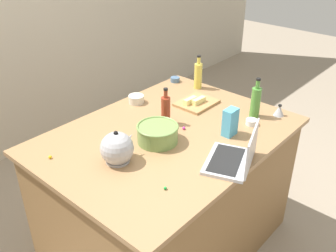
# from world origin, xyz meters

# --- Properties ---
(ground_plane) EXTENTS (12.00, 12.00, 0.00)m
(ground_plane) POSITION_xyz_m (0.00, 0.00, 0.00)
(ground_plane) COLOR gray
(island_counter) EXTENTS (1.52, 1.12, 0.90)m
(island_counter) POSITION_xyz_m (0.00, 0.00, 0.45)
(island_counter) COLOR olive
(island_counter) RESTS_ON ground
(laptop) EXTENTS (0.37, 0.32, 0.22)m
(laptop) POSITION_xyz_m (-0.01, -0.48, 0.95)
(laptop) COLOR #B7B7BC
(laptop) RESTS_ON island_counter
(mixing_bowl_large) EXTENTS (0.24, 0.24, 0.11)m
(mixing_bowl_large) POSITION_xyz_m (-0.11, -0.02, 0.96)
(mixing_bowl_large) COLOR #72934C
(mixing_bowl_large) RESTS_ON island_counter
(bottle_olive) EXTENTS (0.06, 0.06, 0.27)m
(bottle_olive) POSITION_xyz_m (0.53, -0.28, 1.01)
(bottle_olive) COLOR #4C8C38
(bottle_olive) RESTS_ON island_counter
(bottle_oil) EXTENTS (0.06, 0.06, 0.26)m
(bottle_oil) POSITION_xyz_m (0.66, 0.28, 1.00)
(bottle_oil) COLOR #DBC64C
(bottle_oil) RESTS_ON island_counter
(bottle_soy) EXTENTS (0.06, 0.06, 0.24)m
(bottle_soy) POSITION_xyz_m (0.09, 0.09, 1.00)
(bottle_soy) COLOR maroon
(bottle_soy) RESTS_ON island_counter
(kettle) EXTENTS (0.21, 0.18, 0.20)m
(kettle) POSITION_xyz_m (-0.40, 0.01, 0.98)
(kettle) COLOR #ADADB2
(kettle) RESTS_ON island_counter
(cutting_board) EXTENTS (0.27, 0.22, 0.02)m
(cutting_board) POSITION_xyz_m (0.43, 0.12, 0.91)
(cutting_board) COLOR #AD7F4C
(cutting_board) RESTS_ON island_counter
(butter_stick_left) EXTENTS (0.11, 0.04, 0.04)m
(butter_stick_left) POSITION_xyz_m (0.43, 0.09, 0.94)
(butter_stick_left) COLOR #F4E58C
(butter_stick_left) RESTS_ON cutting_board
(butter_stick_right) EXTENTS (0.11, 0.04, 0.04)m
(butter_stick_right) POSITION_xyz_m (0.39, 0.14, 0.94)
(butter_stick_right) COLOR #F4E58C
(butter_stick_right) RESTS_ON cutting_board
(ramekin_small) EXTENTS (0.11, 0.11, 0.05)m
(ramekin_small) POSITION_xyz_m (0.17, 0.45, 0.93)
(ramekin_small) COLOR beige
(ramekin_small) RESTS_ON island_counter
(ramekin_medium) EXTENTS (0.07, 0.07, 0.04)m
(ramekin_medium) POSITION_xyz_m (0.43, -0.32, 0.92)
(ramekin_medium) COLOR white
(ramekin_medium) RESTS_ON island_counter
(ramekin_wide) EXTENTS (0.07, 0.07, 0.04)m
(ramekin_wide) POSITION_xyz_m (0.64, 0.49, 0.92)
(ramekin_wide) COLOR slate
(ramekin_wide) RESTS_ON island_counter
(kitchen_timer) EXTENTS (0.07, 0.07, 0.08)m
(kitchen_timer) POSITION_xyz_m (0.66, -0.39, 0.94)
(kitchen_timer) COLOR #B2B2B7
(kitchen_timer) RESTS_ON island_counter
(candy_bag) EXTENTS (0.09, 0.06, 0.17)m
(candy_bag) POSITION_xyz_m (0.23, -0.29, 0.99)
(candy_bag) COLOR #4CA5CC
(candy_bag) RESTS_ON island_counter
(candy_0) EXTENTS (0.02, 0.02, 0.02)m
(candy_0) POSITION_xyz_m (-0.62, 0.30, 0.91)
(candy_0) COLOR yellow
(candy_0) RESTS_ON island_counter
(candy_2) EXTENTS (0.02, 0.02, 0.02)m
(candy_2) POSITION_xyz_m (-0.41, -0.34, 0.91)
(candy_2) COLOR green
(candy_2) RESTS_ON island_counter
(candy_3) EXTENTS (0.02, 0.02, 0.02)m
(candy_3) POSITION_xyz_m (0.10, -0.04, 0.91)
(candy_3) COLOR #CC3399
(candy_3) RESTS_ON island_counter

